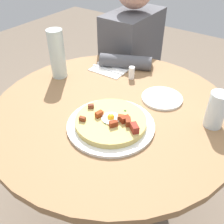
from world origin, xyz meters
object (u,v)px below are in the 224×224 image
Objects in this scene: bread_plate at (162,98)px; knife at (112,67)px; salt_shaker at (132,73)px; water_glass at (216,110)px; person_seated at (130,79)px; water_bottle at (57,54)px; fork at (108,70)px; pizza_plate at (111,125)px; dining_table at (113,138)px; breakfast_pizza at (111,121)px.

bread_plate is 0.95× the size of knife.
water_glass is at bearing 74.66° from salt_shaker.
person_seated is 0.46m from salt_shaker.
person_seated reaches higher than water_bottle.
bread_plate is 0.95× the size of fork.
salt_shaker is (-0.07, -0.20, 0.02)m from bread_plate.
bread_plate is (-0.27, 0.07, -0.00)m from pizza_plate.
water_bottle is 3.78× the size of salt_shaker.
water_glass is at bearing 126.85° from pizza_plate.
dining_table is 0.36m from fork.
dining_table is 5.74× the size of bread_plate.
breakfast_pizza is 0.38m from water_glass.
fork is at bearing -139.90° from dining_table.
pizza_plate is 0.38m from water_glass.
bread_plate is 1.25× the size of water_glass.
salt_shaker is at bearing -159.57° from breakfast_pizza.
salt_shaker is at bearing -110.10° from bread_plate.
fork is at bearing 138.18° from water_bottle.
water_bottle is (-0.16, -0.42, 0.11)m from pizza_plate.
water_bottle is (0.06, -0.72, 0.04)m from water_glass.
bread_plate is 0.24m from water_glass.
knife is at bearing -144.80° from breakfast_pizza.
fork is (-0.07, -0.33, 0.00)m from bread_plate.
bread_plate reaches higher than fork.
water_bottle reaches higher than bread_plate.
dining_table is at bearing -39.20° from bread_plate.
dining_table is at bearing -51.84° from fork.
bread_plate reaches higher than knife.
pizza_plate is 1.42× the size of water_bottle.
person_seated is 6.62× the size of bread_plate.
dining_table is at bearing 25.00° from person_seated.
pizza_plate is 0.46m from knife.
water_bottle is (-0.16, -0.42, 0.09)m from breakfast_pizza.
water_glass is at bearing -16.84° from knife.
water_glass is at bearing 108.53° from dining_table.
fork is (-0.34, -0.26, -0.02)m from breakfast_pizza.
dining_table is 0.23m from breakfast_pizza.
pizza_plate is 1.78× the size of knife.
breakfast_pizza is 0.43m from fork.
breakfast_pizza is at bearing 87.52° from pizza_plate.
fork is 0.26m from water_bottle.
bread_plate is (0.40, 0.40, 0.23)m from person_seated.
dining_table is 5.47× the size of fork.
pizza_plate is 5.36× the size of salt_shaker.
salt_shaker is (-0.24, -0.06, 0.20)m from dining_table.
person_seated is 0.79m from breakfast_pizza.
breakfast_pizza is 1.44× the size of fork.
salt_shaker is at bearing -165.34° from dining_table.
breakfast_pizza is 0.36m from salt_shaker.
dining_table is at bearing 80.64° from water_bottle.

